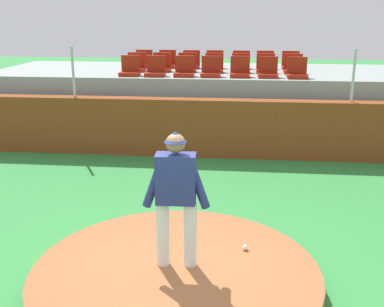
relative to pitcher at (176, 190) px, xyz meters
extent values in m
plane|color=#32873D|center=(0.00, -0.11, -1.25)|extent=(60.00, 60.00, 0.00)
cylinder|color=#9C5E36|center=(0.00, -0.11, -1.13)|extent=(3.59, 3.59, 0.25)
cylinder|color=white|center=(-0.17, -0.01, -0.58)|extent=(0.16, 0.16, 0.84)
cylinder|color=white|center=(0.17, 0.01, -0.58)|extent=(0.16, 0.16, 0.84)
cube|color=navy|center=(0.00, 0.00, 0.14)|extent=(0.49, 0.27, 0.61)
cylinder|color=navy|center=(-0.25, -0.01, 0.11)|extent=(0.33, 0.12, 0.68)
cylinder|color=navy|center=(0.25, 0.01, 0.11)|extent=(0.33, 0.12, 0.68)
sphere|color=#8C6647|center=(0.00, 0.00, 0.58)|extent=(0.23, 0.23, 0.23)
cone|color=navy|center=(0.00, 0.00, 0.66)|extent=(0.28, 0.28, 0.13)
sphere|color=white|center=(0.86, 0.46, -0.97)|extent=(0.07, 0.07, 0.07)
cube|color=brown|center=(0.00, 5.53, -0.57)|extent=(13.58, 0.40, 1.36)
cylinder|color=silver|center=(-3.19, 5.53, 0.69)|extent=(0.06, 0.06, 1.17)
cylinder|color=silver|center=(3.20, 5.53, 0.69)|extent=(0.06, 0.06, 1.17)
cube|color=#8E9A96|center=(0.00, 7.99, -0.38)|extent=(12.08, 3.83, 1.74)
cube|color=#991E0D|center=(-2.07, 6.52, 0.54)|extent=(0.48, 0.44, 0.10)
cube|color=#991E0D|center=(-2.07, 6.70, 0.79)|extent=(0.48, 0.08, 0.40)
cube|color=#991E0D|center=(-1.42, 6.50, 0.54)|extent=(0.48, 0.44, 0.10)
cube|color=#991E0D|center=(-1.42, 6.68, 0.79)|extent=(0.48, 0.08, 0.40)
cube|color=#991E0D|center=(-0.69, 6.52, 0.54)|extent=(0.48, 0.44, 0.10)
cube|color=#991E0D|center=(-0.69, 6.70, 0.79)|extent=(0.48, 0.08, 0.40)
cube|color=#991E0D|center=(-0.02, 6.53, 0.54)|extent=(0.48, 0.44, 0.10)
cube|color=#991E0D|center=(-0.02, 6.71, 0.79)|extent=(0.48, 0.08, 0.40)
cube|color=#991E0D|center=(0.70, 6.55, 0.54)|extent=(0.48, 0.44, 0.10)
cube|color=#991E0D|center=(0.70, 6.73, 0.79)|extent=(0.48, 0.08, 0.40)
cube|color=#991E0D|center=(1.39, 6.55, 0.54)|extent=(0.48, 0.44, 0.10)
cube|color=#991E0D|center=(1.39, 6.73, 0.79)|extent=(0.48, 0.08, 0.40)
cube|color=#991E0D|center=(2.09, 6.49, 0.54)|extent=(0.48, 0.44, 0.10)
cube|color=#991E0D|center=(2.09, 6.67, 0.79)|extent=(0.48, 0.08, 0.40)
cube|color=#991E0D|center=(-2.11, 7.41, 0.54)|extent=(0.48, 0.44, 0.10)
cube|color=#991E0D|center=(-2.11, 7.59, 0.79)|extent=(0.48, 0.08, 0.40)
cube|color=#991E0D|center=(-1.41, 7.44, 0.54)|extent=(0.48, 0.44, 0.10)
cube|color=#991E0D|center=(-1.41, 7.62, 0.79)|extent=(0.48, 0.08, 0.40)
cube|color=#991E0D|center=(-0.72, 7.44, 0.54)|extent=(0.48, 0.44, 0.10)
cube|color=#991E0D|center=(-0.72, 7.62, 0.79)|extent=(0.48, 0.08, 0.40)
cube|color=#991E0D|center=(0.01, 7.40, 0.54)|extent=(0.48, 0.44, 0.10)
cube|color=#991E0D|center=(0.01, 7.58, 0.79)|extent=(0.48, 0.08, 0.40)
cube|color=#991E0D|center=(0.72, 7.41, 0.54)|extent=(0.48, 0.44, 0.10)
cube|color=#991E0D|center=(0.72, 7.59, 0.79)|extent=(0.48, 0.08, 0.40)
cube|color=#991E0D|center=(1.37, 7.40, 0.54)|extent=(0.48, 0.44, 0.10)
cube|color=#991E0D|center=(1.37, 7.58, 0.79)|extent=(0.48, 0.08, 0.40)
cube|color=#991E0D|center=(2.09, 7.41, 0.54)|extent=(0.48, 0.44, 0.10)
cube|color=#991E0D|center=(2.09, 7.59, 0.79)|extent=(0.48, 0.08, 0.40)
cube|color=#991E0D|center=(-2.09, 8.34, 0.54)|extent=(0.48, 0.44, 0.10)
cube|color=#991E0D|center=(-2.09, 8.52, 0.79)|extent=(0.48, 0.08, 0.40)
cube|color=#991E0D|center=(-1.41, 8.35, 0.54)|extent=(0.48, 0.44, 0.10)
cube|color=#991E0D|center=(-1.41, 8.53, 0.79)|extent=(0.48, 0.08, 0.40)
cube|color=#991E0D|center=(-0.70, 8.31, 0.54)|extent=(0.48, 0.44, 0.10)
cube|color=#991E0D|center=(-0.70, 8.49, 0.79)|extent=(0.48, 0.08, 0.40)
cube|color=#991E0D|center=(-0.03, 8.33, 0.54)|extent=(0.48, 0.44, 0.10)
cube|color=#991E0D|center=(-0.03, 8.51, 0.79)|extent=(0.48, 0.08, 0.40)
cube|color=#991E0D|center=(0.73, 8.31, 0.54)|extent=(0.48, 0.44, 0.10)
cube|color=#991E0D|center=(0.73, 8.49, 0.79)|extent=(0.48, 0.08, 0.40)
cube|color=#991E0D|center=(1.40, 8.33, 0.54)|extent=(0.48, 0.44, 0.10)
cube|color=#991E0D|center=(1.40, 8.51, 0.79)|extent=(0.48, 0.08, 0.40)
cube|color=#991E0D|center=(2.11, 8.33, 0.54)|extent=(0.48, 0.44, 0.10)
cube|color=#991E0D|center=(2.11, 8.51, 0.79)|extent=(0.48, 0.08, 0.40)
camera|label=1|loc=(0.74, -5.22, 2.05)|focal=44.06mm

